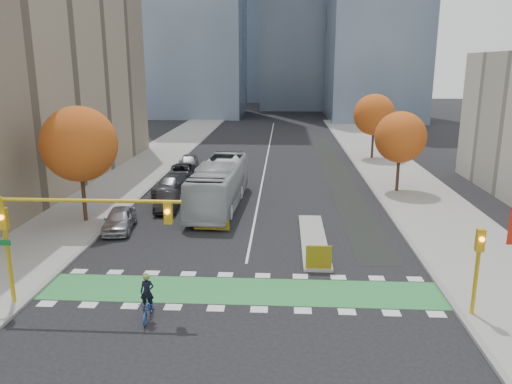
# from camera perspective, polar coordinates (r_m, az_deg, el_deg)

# --- Properties ---
(ground) EXTENTS (300.00, 300.00, 0.00)m
(ground) POSITION_cam_1_polar(r_m,az_deg,el_deg) (23.91, -2.05, -12.77)
(ground) COLOR black
(ground) RESTS_ON ground
(sidewalk_west) EXTENTS (7.00, 120.00, 0.15)m
(sidewalk_west) POSITION_cam_1_polar(r_m,az_deg,el_deg) (45.33, -16.90, -0.10)
(sidewalk_west) COLOR gray
(sidewalk_west) RESTS_ON ground
(sidewalk_east) EXTENTS (7.00, 120.00, 0.15)m
(sidewalk_east) POSITION_cam_1_polar(r_m,az_deg,el_deg) (44.10, 18.20, -0.59)
(sidewalk_east) COLOR gray
(sidewalk_east) RESTS_ON ground
(curb_west) EXTENTS (0.30, 120.00, 0.16)m
(curb_west) POSITION_cam_1_polar(r_m,az_deg,el_deg) (44.26, -12.64, -0.16)
(curb_west) COLOR gray
(curb_west) RESTS_ON ground
(curb_east) EXTENTS (0.30, 120.00, 0.16)m
(curb_east) POSITION_cam_1_polar(r_m,az_deg,el_deg) (43.33, 13.73, -0.54)
(curb_east) COLOR gray
(curb_east) RESTS_ON ground
(bike_crossing) EXTENTS (20.00, 3.00, 0.01)m
(bike_crossing) POSITION_cam_1_polar(r_m,az_deg,el_deg) (25.25, -1.73, -11.21)
(bike_crossing) COLOR #2B843D
(bike_crossing) RESTS_ON ground
(centre_line) EXTENTS (0.15, 70.00, 0.01)m
(centre_line) POSITION_cam_1_polar(r_m,az_deg,el_deg) (62.19, 1.32, 4.25)
(centre_line) COLOR silver
(centre_line) RESTS_ON ground
(bike_lane_paint) EXTENTS (2.50, 50.00, 0.01)m
(bike_lane_paint) POSITION_cam_1_polar(r_m,az_deg,el_deg) (52.62, 9.14, 2.22)
(bike_lane_paint) COLOR black
(bike_lane_paint) RESTS_ON ground
(median_island) EXTENTS (1.60, 10.00, 0.16)m
(median_island) POSITION_cam_1_polar(r_m,az_deg,el_deg) (32.13, 6.59, -5.43)
(median_island) COLOR gray
(median_island) RESTS_ON ground
(hazard_board) EXTENTS (1.40, 0.12, 1.30)m
(hazard_board) POSITION_cam_1_polar(r_m,az_deg,el_deg) (27.39, 7.18, -7.40)
(hazard_board) COLOR yellow
(hazard_board) RESTS_ON median_island
(tree_west) EXTENTS (5.20, 5.20, 8.22)m
(tree_west) POSITION_cam_1_polar(r_m,az_deg,el_deg) (36.42, -19.55, 5.18)
(tree_west) COLOR #332114
(tree_west) RESTS_ON ground
(tree_east_near) EXTENTS (4.40, 4.40, 7.08)m
(tree_east_near) POSITION_cam_1_polar(r_m,az_deg,el_deg) (44.73, 16.17, 6.03)
(tree_east_near) COLOR #332114
(tree_east_near) RESTS_ON ground
(tree_east_far) EXTENTS (4.80, 4.80, 7.65)m
(tree_east_far) POSITION_cam_1_polar(r_m,az_deg,el_deg) (60.37, 13.36, 8.59)
(tree_east_far) COLOR #332114
(tree_east_far) RESTS_ON ground
(traffic_signal_west) EXTENTS (8.53, 0.56, 5.20)m
(traffic_signal_west) POSITION_cam_1_polar(r_m,az_deg,el_deg) (23.96, -21.54, -3.33)
(traffic_signal_west) COLOR #BF9914
(traffic_signal_west) RESTS_ON ground
(traffic_signal_east) EXTENTS (0.35, 0.43, 4.10)m
(traffic_signal_east) POSITION_cam_1_polar(r_m,az_deg,el_deg) (23.79, 24.04, -7.03)
(traffic_signal_east) COLOR #BF9914
(traffic_signal_east) RESTS_ON ground
(cyclist) EXTENTS (0.75, 1.89, 2.14)m
(cyclist) POSITION_cam_1_polar(r_m,az_deg,el_deg) (22.87, -12.26, -12.44)
(cyclist) COLOR navy
(cyclist) RESTS_ON ground
(bus) EXTENTS (3.57, 12.99, 3.58)m
(bus) POSITION_cam_1_polar(r_m,az_deg,el_deg) (39.17, -4.23, 0.87)
(bus) COLOR #B9BEC1
(bus) RESTS_ON ground
(parked_car_a) EXTENTS (2.37, 4.71, 1.54)m
(parked_car_a) POSITION_cam_1_polar(r_m,az_deg,el_deg) (34.94, -15.34, -3.03)
(parked_car_a) COLOR #A9A8AE
(parked_car_a) RESTS_ON ground
(parked_car_b) EXTENTS (1.93, 4.50, 1.44)m
(parked_car_b) POSITION_cam_1_polar(r_m,az_deg,el_deg) (39.00, -10.15, -1.01)
(parked_car_b) COLOR black
(parked_car_b) RESTS_ON ground
(parked_car_c) EXTENTS (2.63, 5.23, 1.46)m
(parked_car_c) POSITION_cam_1_polar(r_m,az_deg,el_deg) (44.23, -9.80, 0.84)
(parked_car_c) COLOR #45454A
(parked_car_c) RESTS_ON ground
(parked_car_d) EXTENTS (2.97, 5.59, 1.50)m
(parked_car_d) POSITION_cam_1_polar(r_m,az_deg,el_deg) (48.99, -8.49, 2.23)
(parked_car_d) COLOR black
(parked_car_d) RESTS_ON ground
(parked_car_e) EXTENTS (2.36, 4.93, 1.63)m
(parked_car_e) POSITION_cam_1_polar(r_m,az_deg,el_deg) (53.83, -7.70, 3.42)
(parked_car_e) COLOR gray
(parked_car_e) RESTS_ON ground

